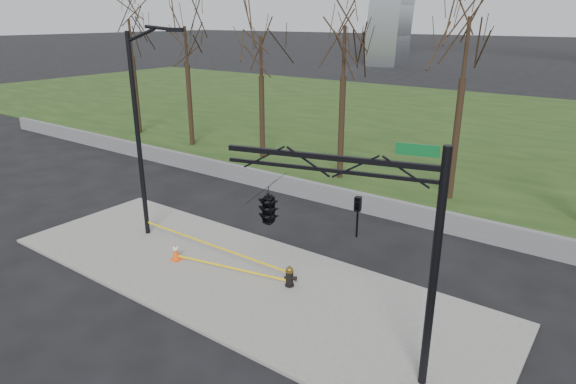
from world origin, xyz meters
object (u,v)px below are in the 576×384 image
Objects in this scene: traffic_cone at (176,252)px; street_light at (142,123)px; fire_hydrant at (290,277)px; traffic_signal_mast at (298,209)px.

traffic_cone is 0.08× the size of street_light.
traffic_cone is at bearing -37.35° from street_light.
fire_hydrant is 0.09× the size of street_light.
traffic_cone is at bearing 150.69° from traffic_signal_mast.
fire_hydrant is 0.12× the size of traffic_signal_mast.
traffic_signal_mast is at bearing -67.08° from fire_hydrant.
street_light is 9.52m from traffic_signal_mast.
fire_hydrant is at bearing -16.34° from street_light.
street_light is (-6.99, 0.08, 4.25)m from fire_hydrant.
traffic_signal_mast reaches higher than fire_hydrant.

